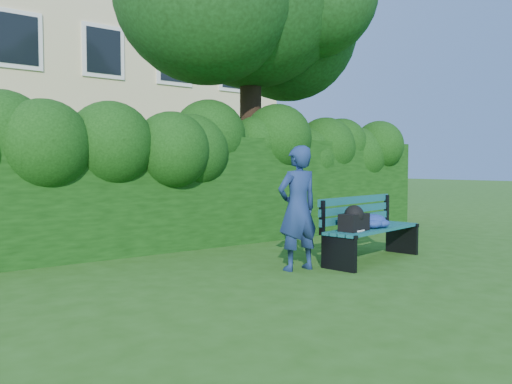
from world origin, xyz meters
TOP-DOWN VIEW (x-y plane):
  - ground at (0.00, 0.00)m, footprint 80.00×80.00m
  - apartment_building at (-0.00, 13.99)m, footprint 16.00×8.08m
  - hedge at (0.00, 2.20)m, footprint 10.00×1.00m
  - park_bench at (1.08, -0.53)m, footprint 1.88×0.88m
  - man_reading at (-0.07, -0.38)m, footprint 0.61×0.43m

SIDE VIEW (x-z plane):
  - ground at x=0.00m, z-range 0.00..0.00m
  - park_bench at x=1.08m, z-range 0.05..0.94m
  - man_reading at x=-0.07m, z-range 0.00..1.58m
  - hedge at x=0.00m, z-range 0.00..1.80m
  - apartment_building at x=0.00m, z-range 0.00..12.00m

